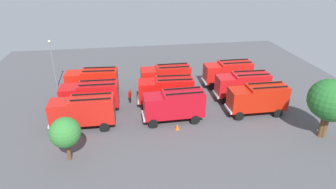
# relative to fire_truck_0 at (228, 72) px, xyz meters

# --- Properties ---
(ground_plane) EXTENTS (56.89, 56.89, 0.00)m
(ground_plane) POSITION_rel_fire_truck_0_xyz_m (9.81, 4.69, -2.15)
(ground_plane) COLOR #4C4C51
(fire_truck_0) EXTENTS (7.22, 2.79, 3.88)m
(fire_truck_0) POSITION_rel_fire_truck_0_xyz_m (0.00, 0.00, 0.00)
(fire_truck_0) COLOR red
(fire_truck_0) RESTS_ON ground
(fire_truck_1) EXTENTS (7.21, 2.78, 3.88)m
(fire_truck_1) POSITION_rel_fire_truck_0_xyz_m (9.43, 0.35, 0.00)
(fire_truck_1) COLOR red
(fire_truck_1) RESTS_ON ground
(fire_truck_2) EXTENTS (7.36, 3.17, 3.88)m
(fire_truck_2) POSITION_rel_fire_truck_0_xyz_m (19.71, 0.16, 0.00)
(fire_truck_2) COLOR red
(fire_truck_2) RESTS_ON ground
(fire_truck_3) EXTENTS (7.26, 2.91, 3.88)m
(fire_truck_3) POSITION_rel_fire_truck_0_xyz_m (-0.36, 4.78, 0.00)
(fire_truck_3) COLOR red
(fire_truck_3) RESTS_ON ground
(fire_truck_4) EXTENTS (7.34, 3.11, 3.88)m
(fire_truck_4) POSITION_rel_fire_truck_0_xyz_m (10.05, 4.82, 0.00)
(fire_truck_4) COLOR red
(fire_truck_4) RESTS_ON ground
(fire_truck_5) EXTENTS (7.27, 2.92, 3.88)m
(fire_truck_5) POSITION_rel_fire_truck_0_xyz_m (19.63, 4.91, 0.00)
(fire_truck_5) COLOR red
(fire_truck_5) RESTS_ON ground
(fire_truck_6) EXTENTS (7.22, 2.80, 3.88)m
(fire_truck_6) POSITION_rel_fire_truck_0_xyz_m (-0.58, 8.96, 0.00)
(fire_truck_6) COLOR red
(fire_truck_6) RESTS_ON ground
(fire_truck_7) EXTENTS (7.24, 2.85, 3.88)m
(fire_truck_7) POSITION_rel_fire_truck_0_xyz_m (9.76, 9.01, 0.00)
(fire_truck_7) COLOR red
(fire_truck_7) RESTS_ON ground
(fire_truck_8) EXTENTS (7.25, 2.87, 3.88)m
(fire_truck_8) POSITION_rel_fire_truck_0_xyz_m (20.06, 8.90, 0.00)
(fire_truck_8) COLOR red
(fire_truck_8) RESTS_ON ground
(firefighter_0) EXTENTS (0.48, 0.44, 1.81)m
(firefighter_0) POSITION_rel_fire_truck_0_xyz_m (12.22, -3.08, -1.13)
(firefighter_0) COLOR black
(firefighter_0) RESTS_ON ground
(firefighter_1) EXTENTS (0.43, 0.48, 1.74)m
(firefighter_1) POSITION_rel_fire_truck_0_xyz_m (14.74, 3.42, -1.17)
(firefighter_1) COLOR black
(firefighter_1) RESTS_ON ground
(tree_0) EXTENTS (3.95, 3.95, 6.12)m
(tree_0) POSITION_rel_fire_truck_0_xyz_m (-5.54, 14.96, 1.96)
(tree_0) COLOR brown
(tree_0) RESTS_ON ground
(tree_1) EXTENTS (4.25, 4.25, 6.59)m
(tree_1) POSITION_rel_fire_truck_0_xyz_m (-5.32, 14.77, 2.28)
(tree_1) COLOR brown
(tree_1) RESTS_ON ground
(tree_2) EXTENTS (2.88, 2.88, 4.47)m
(tree_2) POSITION_rel_fire_truck_0_xyz_m (20.96, 14.63, 0.85)
(tree_2) COLOR brown
(tree_2) RESTS_ON ground
(traffic_cone_0) EXTENTS (0.47, 0.47, 0.67)m
(traffic_cone_0) POSITION_rel_fire_truck_0_xyz_m (9.74, 11.00, -1.82)
(traffic_cone_0) COLOR #F2600C
(traffic_cone_0) RESTS_ON ground
(lamppost) EXTENTS (0.36, 0.36, 7.18)m
(lamppost) POSITION_rel_fire_truck_0_xyz_m (25.37, -3.34, 2.01)
(lamppost) COLOR slate
(lamppost) RESTS_ON ground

